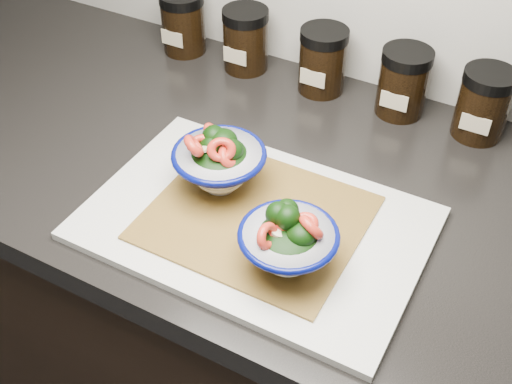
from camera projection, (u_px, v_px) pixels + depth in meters
The scene contains 11 objects.
cabinet at pixel (286, 361), 1.26m from camera, with size 3.43×0.58×0.86m, color black.
countertop at pixel (295, 190), 0.96m from camera, with size 3.50×0.60×0.04m, color black.
cutting_board at pixel (255, 223), 0.87m from camera, with size 0.45×0.30×0.01m, color silver.
bamboo_mat at pixel (256, 217), 0.86m from camera, with size 0.28×0.24×0.00m, color olive.
bowl_left at pixel (219, 162), 0.88m from camera, with size 0.13×0.13×0.10m.
bowl_right at pixel (288, 242), 0.77m from camera, with size 0.12×0.12×0.09m.
spice_jar_a at pixel (183, 23), 1.18m from camera, with size 0.08×0.08×0.11m.
spice_jar_b at pixel (246, 39), 1.14m from camera, with size 0.08×0.08×0.11m.
spice_jar_c at pixel (323, 60), 1.08m from camera, with size 0.08×0.08×0.11m.
spice_jar_d at pixel (403, 82), 1.03m from camera, with size 0.08×0.08×0.11m.
spice_jar_e at pixel (483, 104), 0.99m from camera, with size 0.08×0.08×0.11m.
Camera 1 is at (0.29, 0.80, 1.52)m, focal length 45.00 mm.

